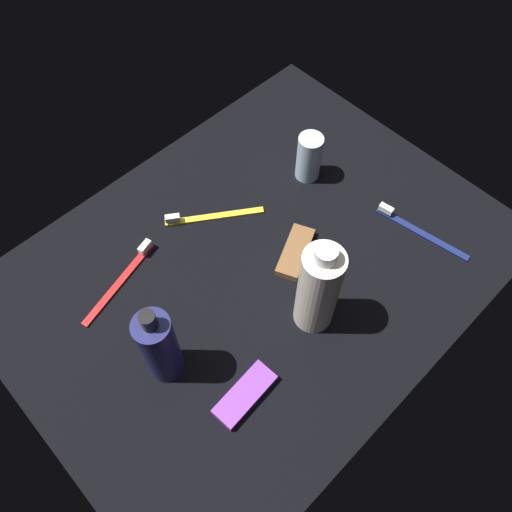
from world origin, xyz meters
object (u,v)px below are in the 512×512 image
at_px(lotion_bottle, 159,347).
at_px(toothbrush_yellow, 208,216).
at_px(toothbrush_red, 123,277).
at_px(toothbrush_navy, 416,229).
at_px(deodorant_stick, 309,157).
at_px(snack_bar_purple, 245,395).
at_px(bodywash_bottle, 316,291).
at_px(snack_bar_brown, 295,252).

height_order(lotion_bottle, toothbrush_yellow, lotion_bottle).
height_order(toothbrush_yellow, toothbrush_red, same).
distance_m(lotion_bottle, toothbrush_navy, 0.50).
distance_m(deodorant_stick, toothbrush_red, 0.40).
relative_size(deodorant_stick, toothbrush_red, 0.55).
xyz_separation_m(lotion_bottle, snack_bar_purple, (0.05, -0.12, -0.07)).
relative_size(lotion_bottle, bodywash_bottle, 0.91).
relative_size(lotion_bottle, toothbrush_red, 1.04).
distance_m(deodorant_stick, toothbrush_yellow, 0.22).
distance_m(bodywash_bottle, snack_bar_brown, 0.15).
relative_size(toothbrush_navy, snack_bar_brown, 1.73).
relative_size(lotion_bottle, deodorant_stick, 1.90).
height_order(lotion_bottle, snack_bar_purple, lotion_bottle).
distance_m(deodorant_stick, snack_bar_brown, 0.19).
relative_size(lotion_bottle, snack_bar_purple, 1.77).
height_order(deodorant_stick, toothbrush_red, deodorant_stick).
xyz_separation_m(toothbrush_navy, snack_bar_purple, (-0.42, -0.00, 0.00)).
bearing_deg(toothbrush_red, bodywash_bottle, -56.82).
distance_m(bodywash_bottle, snack_bar_purple, 0.19).
bearing_deg(toothbrush_yellow, lotion_bottle, -144.15).
distance_m(bodywash_bottle, toothbrush_navy, 0.27).
bearing_deg(bodywash_bottle, lotion_bottle, 156.00).
xyz_separation_m(deodorant_stick, toothbrush_red, (-0.39, 0.06, -0.04)).
distance_m(toothbrush_yellow, snack_bar_brown, 0.17).
bearing_deg(snack_bar_purple, lotion_bottle, 110.32).
bearing_deg(toothbrush_yellow, toothbrush_navy, -48.37).
bearing_deg(deodorant_stick, toothbrush_yellow, 165.19).
bearing_deg(bodywash_bottle, toothbrush_navy, -3.59).
distance_m(toothbrush_red, snack_bar_brown, 0.30).
xyz_separation_m(bodywash_bottle, toothbrush_yellow, (0.01, 0.26, -0.09)).
xyz_separation_m(bodywash_bottle, snack_bar_purple, (-0.17, -0.02, -0.09)).
bearing_deg(snack_bar_brown, toothbrush_yellow, 83.87).
height_order(toothbrush_yellow, snack_bar_brown, toothbrush_yellow).
xyz_separation_m(toothbrush_yellow, toothbrush_red, (-0.19, 0.01, 0.00)).
bearing_deg(snack_bar_brown, toothbrush_navy, -57.10).
bearing_deg(snack_bar_brown, lotion_bottle, 154.98).
relative_size(deodorant_stick, snack_bar_brown, 0.93).
height_order(lotion_bottle, deodorant_stick, lotion_bottle).
xyz_separation_m(bodywash_bottle, toothbrush_navy, (0.26, -0.02, -0.09)).
xyz_separation_m(toothbrush_navy, snack_bar_brown, (-0.19, 0.12, 0.00)).
bearing_deg(toothbrush_yellow, snack_bar_brown, -70.49).
relative_size(bodywash_bottle, deodorant_stick, 2.09).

